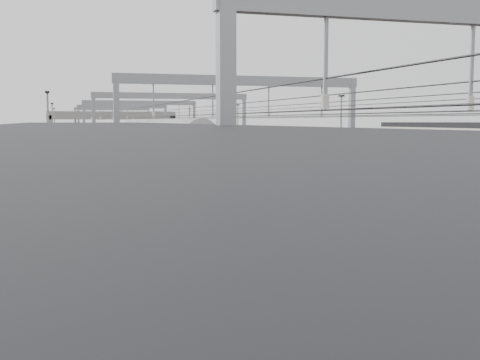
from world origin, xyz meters
TOP-DOWN VIEW (x-y plane):
  - platform_left at (-8.00, 45.00)m, footprint 4.00×120.00m
  - platform_right at (8.00, 45.00)m, footprint 4.00×120.00m
  - tracks at (0.00, 45.00)m, footprint 11.40×140.00m
  - overhead_line at (0.00, 51.62)m, footprint 13.00×140.00m
  - canopy_left at (-8.02, 2.99)m, footprint 4.40×30.00m
  - overbridge at (0.00, 100.00)m, footprint 22.00×2.20m
  - wall_left at (-11.20, 45.00)m, footprint 0.30×120.00m
  - wall_right at (11.20, 45.00)m, footprint 0.30×120.00m
  - train at (1.50, 58.44)m, footprint 2.78×50.66m
  - signal_green at (-5.20, 69.02)m, footprint 0.32×0.32m
  - signal_red_near at (3.20, 69.44)m, footprint 0.32×0.32m
  - signal_red_far at (5.40, 76.29)m, footprint 0.32×0.32m

SIDE VIEW (x-z plane):
  - tracks at x=0.00m, z-range -0.05..0.15m
  - platform_left at x=-8.00m, z-range 0.00..1.00m
  - platform_right at x=8.00m, z-range 0.00..1.00m
  - wall_left at x=-11.20m, z-range 0.00..3.20m
  - wall_right at x=11.20m, z-range 0.00..3.20m
  - train at x=1.50m, z-range -0.05..4.35m
  - signal_green at x=-5.20m, z-range 0.68..4.15m
  - signal_red_near at x=3.20m, z-range 0.68..4.15m
  - signal_red_far at x=5.40m, z-range 0.68..4.15m
  - canopy_left at x=-8.02m, z-range 2.97..7.21m
  - overbridge at x=0.00m, z-range 1.86..8.76m
  - overhead_line at x=0.00m, z-range 2.84..9.44m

